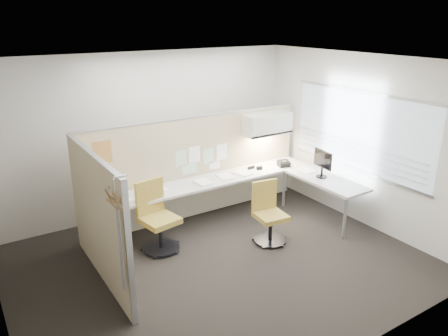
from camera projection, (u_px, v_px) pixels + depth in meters
floor at (219, 263)px, 6.24m from camera, size 5.50×4.50×0.01m
ceiling at (218, 62)px, 5.32m from camera, size 5.50×4.50×0.01m
wall_back at (150, 134)px, 7.57m from camera, size 5.50×0.02×2.80m
wall_front at (348, 240)px, 3.99m from camera, size 5.50×0.02×2.80m
wall_right at (360, 140)px, 7.18m from camera, size 0.02×4.50×2.80m
window_pane at (360, 132)px, 7.12m from camera, size 0.01×2.80×1.30m
partition_back at (196, 167)px, 7.50m from camera, size 4.10×0.06×1.75m
partition_left at (98, 219)px, 5.59m from camera, size 0.06×2.20×1.75m
desk at (230, 186)px, 7.41m from camera, size 4.00×2.07×0.73m
overhead_bin at (267, 124)px, 7.82m from camera, size 0.90×0.36×0.38m
task_light_strip at (267, 135)px, 7.89m from camera, size 0.60×0.06×0.02m
pinned_papers at (201, 158)px, 7.47m from camera, size 1.01×0.00×0.47m
poster at (103, 152)px, 6.48m from camera, size 0.28×0.00×0.35m
chair_left at (157, 219)px, 6.48m from camera, size 0.57×0.59×1.05m
chair_right at (268, 215)px, 6.73m from camera, size 0.50×0.51×0.94m
monitor at (323, 162)px, 7.36m from camera, size 0.19×0.45×0.47m
phone at (283, 164)px, 7.98m from camera, size 0.25×0.23×0.12m
stapler at (251, 168)px, 7.85m from camera, size 0.14×0.05×0.05m
tape_dispenser at (259, 168)px, 7.82m from camera, size 0.11×0.08×0.06m
coat_hook at (115, 209)px, 4.57m from camera, size 0.18×0.43×1.31m
paper_stack_0 at (122, 200)px, 6.47m from camera, size 0.29×0.35×0.04m
paper_stack_1 at (159, 189)px, 6.90m from camera, size 0.25×0.32×0.02m
paper_stack_2 at (203, 183)px, 7.15m from camera, size 0.26×0.32×0.04m
paper_stack_3 at (225, 176)px, 7.47m from camera, size 0.25×0.32×0.02m
paper_stack_4 at (243, 173)px, 7.63m from camera, size 0.30×0.35×0.02m
paper_stack_5 at (307, 170)px, 7.75m from camera, size 0.25×0.32×0.02m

